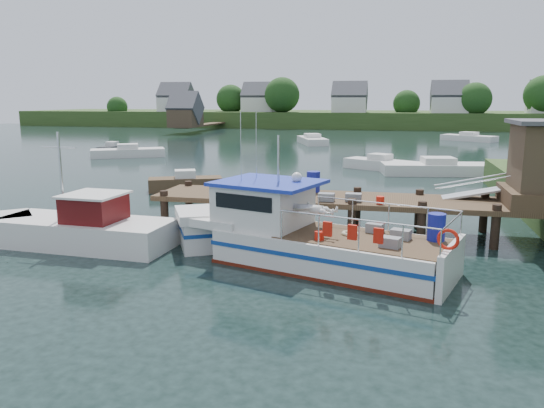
% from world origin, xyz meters
% --- Properties ---
extents(ground_plane, '(160.00, 160.00, 0.00)m').
position_xyz_m(ground_plane, '(0.00, 0.00, 0.00)').
color(ground_plane, black).
extents(far_shore, '(140.00, 42.55, 9.22)m').
position_xyz_m(far_shore, '(0.01, 82.37, 2.10)').
color(far_shore, '#334E20').
rests_on(far_shore, ground).
extents(dock, '(16.60, 3.00, 4.78)m').
position_xyz_m(dock, '(6.51, 0.01, 2.24)').
color(dock, '#483522').
rests_on(dock, ground).
extents(lobster_boat, '(9.95, 5.27, 4.84)m').
position_xyz_m(lobster_boat, '(0.49, -4.38, 0.88)').
color(lobster_boat, silver).
rests_on(lobster_boat, ground).
extents(work_boat, '(7.76, 2.66, 4.07)m').
position_xyz_m(work_boat, '(-7.63, -4.24, 0.65)').
color(work_boat, silver).
rests_on(work_boat, ground).
extents(moored_rowboat, '(4.36, 2.98, 1.21)m').
position_xyz_m(moored_rowboat, '(-8.26, 7.61, 0.45)').
color(moored_rowboat, '#483522').
rests_on(moored_rowboat, ground).
extents(moored_far, '(6.87, 5.66, 1.14)m').
position_xyz_m(moored_far, '(12.43, 50.65, 0.42)').
color(moored_far, silver).
rests_on(moored_far, ground).
extents(moored_a, '(6.73, 5.16, 1.20)m').
position_xyz_m(moored_a, '(-20.38, 23.50, 0.44)').
color(moored_a, silver).
rests_on(moored_a, ground).
extents(moored_b, '(5.58, 4.18, 1.19)m').
position_xyz_m(moored_b, '(2.36, 19.69, 0.44)').
color(moored_b, silver).
rests_on(moored_b, ground).
extents(moored_c, '(8.02, 3.84, 1.21)m').
position_xyz_m(moored_c, '(6.41, 17.98, 0.45)').
color(moored_c, silver).
rests_on(moored_c, ground).
extents(moored_d, '(4.76, 7.53, 1.21)m').
position_xyz_m(moored_d, '(-6.20, 41.70, 0.45)').
color(moored_d, silver).
rests_on(moored_d, ground).
extents(moored_e, '(1.66, 4.08, 1.10)m').
position_xyz_m(moored_e, '(-23.80, 26.74, 0.41)').
color(moored_e, black).
rests_on(moored_e, ground).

